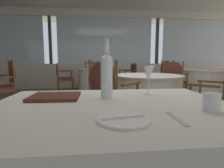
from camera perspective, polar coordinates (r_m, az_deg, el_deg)
The scene contains 23 objects.
ground_plane at distance 2.67m, azimuth 3.27°, elevation -13.69°, with size 15.24×15.24×0.00m, color #756047.
window_wall_far at distance 6.32m, azimuth -2.17°, elevation 8.50°, with size 11.72×0.14×2.67m.
side_plate at distance 0.71m, azimuth 3.70°, elevation -11.21°, with size 0.21×0.21×0.01m, color white.
butter_knife at distance 0.71m, azimuth 3.71°, elevation -10.81°, with size 0.17×0.02×0.00m, color silver.
dinner_fork at distance 0.77m, azimuth 19.96°, elevation -10.31°, with size 0.18×0.02×0.00m, color silver.
water_bottle at distance 1.12m, azimuth -1.75°, elevation 3.27°, with size 0.08×0.08×0.36m.
wine_glass at distance 1.23m, azimuth 11.61°, elevation 3.15°, with size 0.08×0.08×0.20m.
water_tumbler at distance 0.95m, azimuth 29.24°, elevation -5.04°, with size 0.08×0.08×0.08m, color white.
menu_book at distance 1.16m, azimuth -17.70°, elevation -3.84°, with size 0.29×0.24×0.02m, color #512319.
background_table_0 at distance 5.12m, azimuth 27.50°, elevation -0.00°, with size 1.28×1.28×0.73m.
dining_chair_0_0 at distance 4.36m, azimuth 18.22°, elevation 1.86°, with size 0.56×0.61×0.97m.
dining_chair_0_3 at distance 5.86m, azimuth 19.86°, elevation 3.04°, with size 0.61×0.56×0.92m.
dining_chair_1_3 at distance 3.83m, azimuth -30.88°, elevation 0.57°, with size 0.64×0.66×0.98m.
background_table_2 at distance 3.00m, azimuth 11.23°, elevation -4.10°, with size 1.11×1.11×0.73m.
dining_chair_2_0 at distance 3.86m, azimuth 18.19°, elevation 1.13°, with size 0.66×0.66×0.95m.
dining_chair_2_1 at distance 3.53m, azimuth -2.84°, elevation 0.63°, with size 0.66×0.66×0.92m.
dining_chair_2_2 at distance 2.15m, azimuth -1.05°, elevation -2.94°, with size 0.66×0.66×0.97m.
dining_chair_2_3 at distance 2.66m, azimuth 30.35°, elevation -2.65°, with size 0.66×0.66×0.94m.
background_table_3 at distance 5.22m, azimuth -4.53°, elevation 0.96°, with size 1.15×1.15×0.73m.
dining_chair_3_0 at distance 6.18m, azimuth -6.38°, elevation 3.72°, with size 0.59×0.54×0.94m.
dining_chair_3_1 at distance 5.10m, azimuth -15.56°, elevation 2.37°, with size 0.54×0.59×0.89m.
dining_chair_3_2 at distance 4.24m, azimuth -1.89°, elevation 1.54°, with size 0.59×0.54×0.89m.
dining_chair_3_3 at distance 5.48m, azimuth 5.70°, elevation 2.89°, with size 0.54×0.59×0.89m.
Camera 1 is at (-0.39, -2.45, 0.97)m, focal length 28.56 mm.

